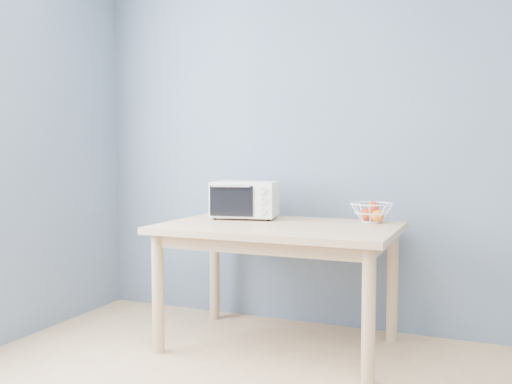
% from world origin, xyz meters
% --- Properties ---
extents(room, '(4.01, 4.51, 2.61)m').
position_xyz_m(room, '(0.00, 0.00, 1.30)').
color(room, tan).
rests_on(room, ground).
extents(dining_table, '(1.40, 0.90, 0.75)m').
position_xyz_m(dining_table, '(-0.43, 1.70, 0.65)').
color(dining_table, tan).
rests_on(dining_table, ground).
extents(toaster_oven, '(0.46, 0.37, 0.24)m').
position_xyz_m(toaster_oven, '(-0.76, 1.90, 0.88)').
color(toaster_oven, beige).
rests_on(toaster_oven, dining_table).
extents(fruit_basket, '(0.29, 0.29, 0.13)m').
position_xyz_m(fruit_basket, '(0.07, 2.00, 0.82)').
color(fruit_basket, white).
rests_on(fruit_basket, dining_table).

